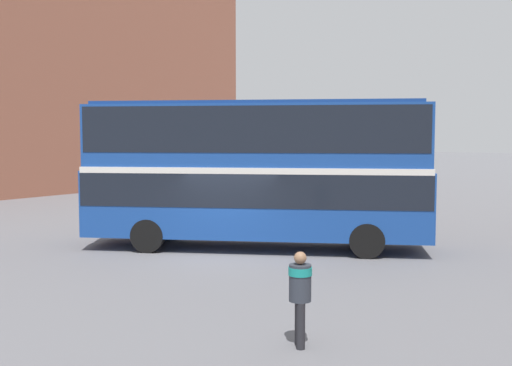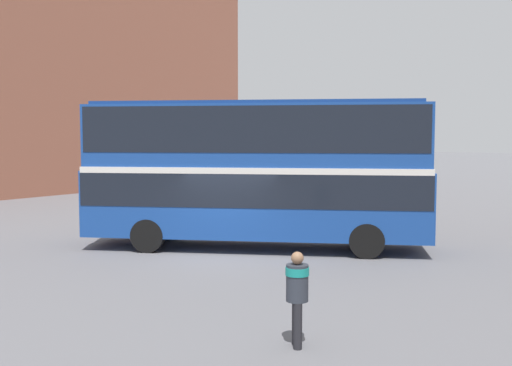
# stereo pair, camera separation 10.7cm
# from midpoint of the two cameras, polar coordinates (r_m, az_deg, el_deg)

# --- Properties ---
(ground_plane) EXTENTS (240.00, 240.00, 0.00)m
(ground_plane) POSITION_cam_midpoint_polar(r_m,az_deg,el_deg) (18.20, -3.31, -7.13)
(ground_plane) COLOR slate
(double_decker_bus) EXTENTS (10.87, 7.52, 4.76)m
(double_decker_bus) POSITION_cam_midpoint_polar(r_m,az_deg,el_deg) (19.37, -0.16, 1.73)
(double_decker_bus) COLOR #194293
(double_decker_bus) RESTS_ON ground_plane
(pedestrian_foreground) EXTENTS (0.58, 0.58, 1.68)m
(pedestrian_foreground) POSITION_cam_midpoint_polar(r_m,az_deg,el_deg) (10.55, 3.92, -10.01)
(pedestrian_foreground) COLOR #232328
(pedestrian_foreground) RESTS_ON ground_plane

